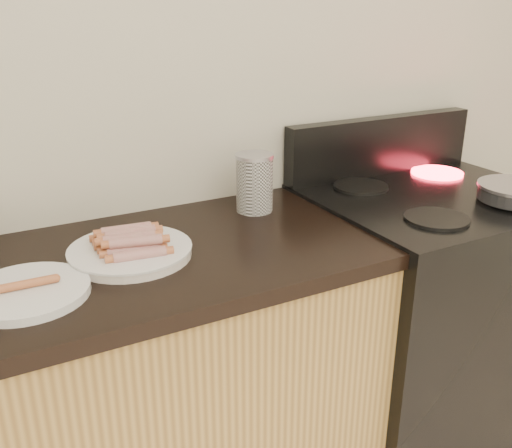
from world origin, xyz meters
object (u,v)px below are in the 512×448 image
main_plate (131,253)px  canister (255,183)px  side_plate (27,292)px  stove (421,319)px

main_plate → canister: canister is taller
side_plate → main_plate: bearing=20.0°
main_plate → canister: (0.42, 0.15, 0.08)m
stove → main_plate: (-0.99, 0.02, 0.45)m
side_plate → canister: (0.68, 0.24, 0.08)m
main_plate → canister: bearing=19.5°
stove → main_plate: size_ratio=3.07×
stove → main_plate: bearing=178.8°
main_plate → canister: size_ratio=1.72×
main_plate → side_plate: same height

